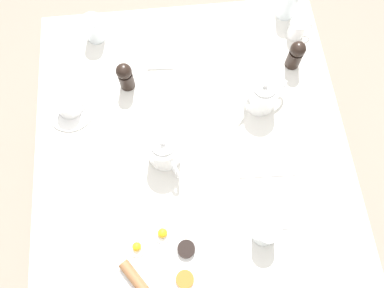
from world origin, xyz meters
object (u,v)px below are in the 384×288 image
(salt_grinder, at_px, (125,76))
(teapot_near, at_px, (164,151))
(pepper_grinder, at_px, (296,54))
(knife_by_plate, at_px, (76,199))
(spoon_for_tea, at_px, (304,227))
(water_glass_tall, at_px, (288,3))
(teapot_far, at_px, (262,95))
(teacup_with_saucer_left, at_px, (70,107))
(fork_by_plate, at_px, (267,174))
(napkin_folded, at_px, (160,53))
(creamer_jug, at_px, (297,29))
(breakfast_plate, at_px, (160,263))
(wine_glass_spare, at_px, (266,233))
(fork_spare, at_px, (206,29))
(water_glass_short, at_px, (94,29))

(salt_grinder, bearing_deg, teapot_near, -68.33)
(pepper_grinder, relative_size, knife_by_plate, 0.56)
(knife_by_plate, relative_size, spoon_for_tea, 1.38)
(water_glass_tall, relative_size, salt_grinder, 0.98)
(teapot_near, bearing_deg, teapot_far, -87.65)
(teacup_with_saucer_left, relative_size, salt_grinder, 1.39)
(fork_by_plate, bearing_deg, water_glass_tall, 74.29)
(napkin_folded, bearing_deg, teapot_far, -35.77)
(creamer_jug, height_order, napkin_folded, creamer_jug)
(breakfast_plate, relative_size, wine_glass_spare, 3.69)
(breakfast_plate, distance_m, knife_by_plate, 0.32)
(fork_by_plate, bearing_deg, knife_by_plate, -178.39)
(teacup_with_saucer_left, distance_m, fork_by_plate, 0.68)
(creamer_jug, xyz_separation_m, fork_spare, (-0.32, 0.06, -0.03))
(teapot_far, height_order, wine_glass_spare, teapot_far)
(water_glass_short, bearing_deg, teacup_with_saucer_left, -106.94)
(water_glass_tall, height_order, knife_by_plate, water_glass_tall)
(salt_grinder, bearing_deg, napkin_folded, 43.96)
(creamer_jug, relative_size, napkin_folded, 0.63)
(fork_by_plate, bearing_deg, fork_spare, 102.39)
(teacup_with_saucer_left, bearing_deg, fork_spare, 30.09)
(breakfast_plate, distance_m, fork_by_plate, 0.42)
(teacup_with_saucer_left, distance_m, pepper_grinder, 0.78)
(teacup_with_saucer_left, xyz_separation_m, fork_by_plate, (0.61, -0.29, -0.02))
(teapot_far, relative_size, creamer_jug, 2.17)
(fork_by_plate, bearing_deg, spoon_for_tea, -64.78)
(water_glass_tall, xyz_separation_m, knife_by_plate, (-0.77, -0.63, -0.05))
(pepper_grinder, bearing_deg, spoon_for_tea, -97.57)
(fork_by_plate, bearing_deg, wine_glass_spare, -104.05)
(water_glass_tall, distance_m, spoon_for_tea, 0.79)
(teapot_far, xyz_separation_m, pepper_grinder, (0.14, 0.14, 0.00))
(pepper_grinder, bearing_deg, water_glass_tall, 85.80)
(teapot_near, distance_m, fork_by_plate, 0.33)
(creamer_jug, bearing_deg, teacup_with_saucer_left, -164.50)
(fork_by_plate, relative_size, spoon_for_tea, 1.23)
(spoon_for_tea, bearing_deg, napkin_folded, 120.29)
(salt_grinder, distance_m, spoon_for_tea, 0.74)
(breakfast_plate, relative_size, water_glass_short, 3.31)
(wine_glass_spare, distance_m, creamer_jug, 0.74)
(breakfast_plate, relative_size, knife_by_plate, 1.55)
(knife_by_plate, bearing_deg, teapot_far, 23.65)
(water_glass_tall, distance_m, knife_by_plate, 1.00)
(wine_glass_spare, bearing_deg, teapot_far, 81.70)
(spoon_for_tea, bearing_deg, breakfast_plate, -172.38)
(spoon_for_tea, bearing_deg, knife_by_plate, 167.11)
(fork_by_plate, bearing_deg, salt_grinder, 139.01)
(teapot_near, relative_size, fork_by_plate, 1.02)
(salt_grinder, height_order, knife_by_plate, salt_grinder)
(wine_glass_spare, bearing_deg, napkin_folded, 111.07)
(water_glass_short, relative_size, creamer_jug, 1.11)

